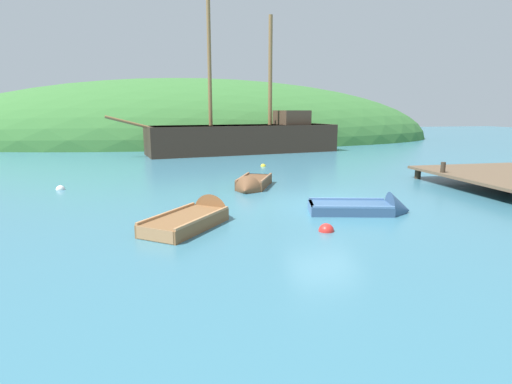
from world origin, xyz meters
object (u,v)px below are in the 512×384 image
(rowboat_portside, at_px, (252,185))
(buoy_yellow, at_px, (263,166))
(sailing_ship, at_px, (246,142))
(buoy_white, at_px, (61,190))
(buoy_red, at_px, (326,231))
(rowboat_center, at_px, (197,219))
(rowboat_far, at_px, (369,210))

(rowboat_portside, height_order, buoy_yellow, rowboat_portside)
(sailing_ship, height_order, buoy_white, sailing_ship)
(sailing_ship, xyz_separation_m, rowboat_portside, (-2.49, -14.39, -0.69))
(rowboat_portside, height_order, buoy_red, rowboat_portside)
(sailing_ship, bearing_deg, buoy_red, 74.84)
(rowboat_portside, xyz_separation_m, rowboat_center, (-2.62, -4.87, -0.01))
(rowboat_center, relative_size, buoy_white, 9.37)
(rowboat_far, xyz_separation_m, buoy_white, (-10.60, 6.22, -0.09))
(buoy_white, bearing_deg, buoy_yellow, 27.45)
(sailing_ship, xyz_separation_m, rowboat_far, (0.33, -19.17, -0.73))
(buoy_white, bearing_deg, rowboat_far, -30.40)
(sailing_ship, xyz_separation_m, rowboat_center, (-5.11, -19.25, -0.70))
(rowboat_portside, height_order, buoy_white, rowboat_portside)
(rowboat_center, height_order, buoy_red, rowboat_center)
(rowboat_portside, distance_m, rowboat_center, 5.53)
(rowboat_portside, xyz_separation_m, buoy_yellow, (2.02, 6.52, -0.13))
(sailing_ship, height_order, rowboat_center, sailing_ship)
(rowboat_portside, distance_m, buoy_red, 6.44)
(sailing_ship, distance_m, rowboat_far, 19.19)
(rowboat_center, height_order, buoy_yellow, rowboat_center)
(rowboat_far, relative_size, buoy_red, 8.00)
(rowboat_portside, relative_size, buoy_red, 7.37)
(rowboat_portside, bearing_deg, buoy_white, -75.84)
(buoy_yellow, distance_m, buoy_white, 11.04)
(buoy_yellow, bearing_deg, buoy_red, -95.69)
(sailing_ship, xyz_separation_m, buoy_red, (-1.76, -20.78, -0.82))
(sailing_ship, distance_m, buoy_yellow, 7.92)
(buoy_yellow, bearing_deg, rowboat_portside, -107.20)
(rowboat_portside, height_order, rowboat_far, rowboat_far)
(sailing_ship, xyz_separation_m, buoy_white, (-10.27, -12.95, -0.82))
(rowboat_portside, distance_m, buoy_yellow, 6.83)
(sailing_ship, height_order, rowboat_portside, sailing_ship)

